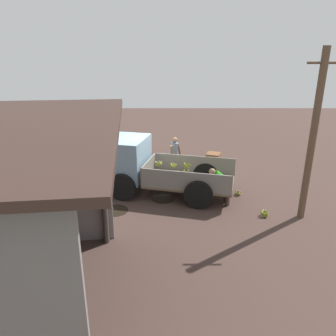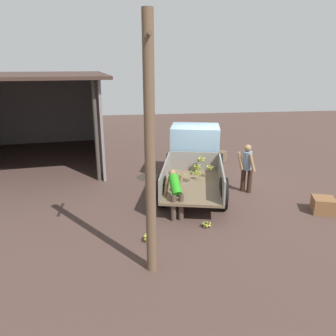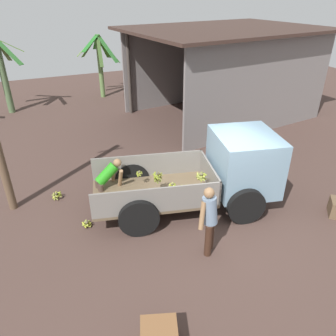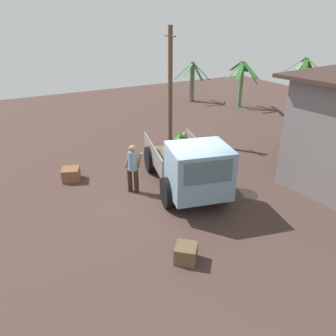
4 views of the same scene
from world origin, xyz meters
name	(u,v)px [view 1 (image 1 of 4)]	position (x,y,z in m)	size (l,w,h in m)	color
ground	(149,186)	(0.00, 0.00, 0.00)	(36.00, 36.00, 0.00)	#46332C
mud_patch_0	(115,211)	(1.06, 2.12, 0.00)	(0.91, 0.91, 0.01)	black
mud_patch_1	(163,199)	(-0.57, 1.19, 0.00)	(0.86, 0.86, 0.01)	black
cargo_truck	(138,164)	(0.39, 0.42, 1.09)	(5.15, 2.96, 2.04)	brown
utility_pole	(313,138)	(-5.03, 2.55, 2.65)	(0.95, 0.21, 5.21)	brown
person_foreground_visitor	(174,155)	(-0.99, -1.11, 0.95)	(0.61, 0.60, 1.71)	#362016
person_worker_loading	(221,183)	(-2.56, 1.63, 0.79)	(0.78, 0.64, 1.34)	#47362D
banana_bunch_on_ground_0	(265,215)	(-3.87, 2.57, 0.09)	(0.18, 0.19, 0.16)	brown
banana_bunch_on_ground_1	(265,213)	(-3.87, 2.51, 0.12)	(0.30, 0.30, 0.21)	brown
banana_bunch_on_ground_2	(238,193)	(-3.34, 0.89, 0.10)	(0.26, 0.26, 0.18)	brown
wooden_crate_0	(213,158)	(-2.90, -2.82, 0.23)	(0.62, 0.62, 0.46)	brown
wooden_crate_1	(84,169)	(2.93, -1.37, 0.22)	(0.53, 0.53, 0.45)	brown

